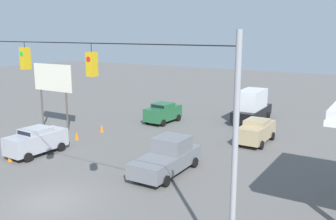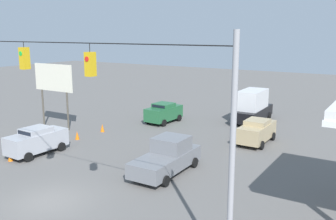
% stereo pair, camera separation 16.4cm
% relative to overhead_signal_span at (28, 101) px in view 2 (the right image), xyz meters
% --- Properties ---
extents(ground_plane, '(140.00, 140.00, 0.00)m').
position_rel_overhead_signal_span_xyz_m(ground_plane, '(0.02, -0.77, -5.31)').
color(ground_plane, '#605E5B').
extents(overhead_signal_span, '(20.37, 0.38, 8.48)m').
position_rel_overhead_signal_span_xyz_m(overhead_signal_span, '(0.00, 0.00, 0.00)').
color(overhead_signal_span, '#939399').
rests_on(overhead_signal_span, ground_plane).
extents(sedan_tan_oncoming_far, '(1.96, 4.35, 1.85)m').
position_rel_overhead_signal_span_xyz_m(sedan_tan_oncoming_far, '(-5.51, -16.27, -4.34)').
color(sedan_tan_oncoming_far, tan).
rests_on(sedan_tan_oncoming_far, ground_plane).
extents(sedan_silver_parked_shoulder, '(2.06, 4.32, 1.90)m').
position_rel_overhead_signal_span_xyz_m(sedan_silver_parked_shoulder, '(6.68, -5.52, -4.32)').
color(sedan_silver_parked_shoulder, '#A8AAB2').
rests_on(sedan_silver_parked_shoulder, ground_plane).
extents(box_truck_black_oncoming_deep, '(2.44, 6.06, 3.08)m').
position_rel_overhead_signal_span_xyz_m(box_truck_black_oncoming_deep, '(-2.80, -22.86, -3.80)').
color(box_truck_black_oncoming_deep, black).
rests_on(box_truck_black_oncoming_deep, ground_plane).
extents(sedan_green_withflow_far, '(2.21, 3.97, 1.86)m').
position_rel_overhead_signal_span_xyz_m(sedan_green_withflow_far, '(4.22, -18.15, -4.34)').
color(sedan_green_withflow_far, '#236038').
rests_on(sedan_green_withflow_far, ground_plane).
extents(pickup_truck_grey_crossing_near, '(2.38, 5.44, 2.12)m').
position_rel_overhead_signal_span_xyz_m(pickup_truck_grey_crossing_near, '(-2.94, -7.38, -4.33)').
color(pickup_truck_grey_crossing_near, slate).
rests_on(pickup_truck_grey_crossing_near, ground_plane).
extents(traffic_cone_nearest, '(0.34, 0.34, 0.67)m').
position_rel_overhead_signal_span_xyz_m(traffic_cone_nearest, '(7.00, -3.59, -4.98)').
color(traffic_cone_nearest, orange).
rests_on(traffic_cone_nearest, ground_plane).
extents(traffic_cone_second, '(0.34, 0.34, 0.67)m').
position_rel_overhead_signal_span_xyz_m(traffic_cone_second, '(6.92, -6.48, -4.98)').
color(traffic_cone_second, orange).
rests_on(traffic_cone_second, ground_plane).
extents(traffic_cone_third, '(0.34, 0.34, 0.67)m').
position_rel_overhead_signal_span_xyz_m(traffic_cone_third, '(6.98, -9.64, -4.98)').
color(traffic_cone_third, orange).
rests_on(traffic_cone_third, ground_plane).
extents(traffic_cone_fourth, '(0.34, 0.34, 0.67)m').
position_rel_overhead_signal_span_xyz_m(traffic_cone_fourth, '(6.86, -12.48, -4.98)').
color(traffic_cone_fourth, orange).
rests_on(traffic_cone_fourth, ground_plane).
extents(roadside_billboard, '(4.51, 0.16, 5.70)m').
position_rel_overhead_signal_span_xyz_m(roadside_billboard, '(11.32, -11.34, -1.12)').
color(roadside_billboard, '#4C473D').
rests_on(roadside_billboard, ground_plane).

